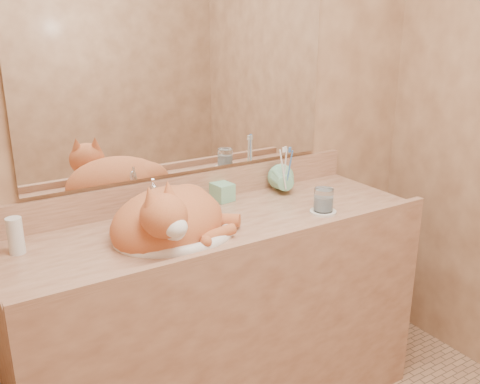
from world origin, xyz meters
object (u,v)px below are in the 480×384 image
toothbrush_cup (286,185)px  water_glass (324,200)px  vanity_counter (221,321)px  cat (170,217)px  sink_basin (174,218)px  soap_dispenser (229,184)px

toothbrush_cup → water_glass: toothbrush_cup is taller
vanity_counter → toothbrush_cup: bearing=15.9°
cat → water_glass: size_ratio=4.95×
sink_basin → toothbrush_cup: bearing=21.2°
toothbrush_cup → cat: bearing=-167.1°
cat → soap_dispenser: bearing=10.8°
vanity_counter → cat: size_ratio=3.60×
water_glass → soap_dispenser: bearing=130.7°
soap_dispenser → water_glass: 0.39m
vanity_counter → water_glass: (0.39, -0.13, 0.48)m
sink_basin → cat: 0.02m
soap_dispenser → water_glass: bearing=-56.2°
soap_dispenser → toothbrush_cup: soap_dispenser is taller
sink_basin → toothbrush_cup: size_ratio=3.68×
cat → toothbrush_cup: (0.60, 0.14, -0.02)m
soap_dispenser → sink_basin: bearing=-157.5°
toothbrush_cup → water_glass: size_ratio=1.31×
cat → soap_dispenser: size_ratio=2.65×
vanity_counter → water_glass: size_ratio=17.79×
vanity_counter → cat: 0.55m
soap_dispenser → vanity_counter: bearing=-136.4°
vanity_counter → sink_basin: sink_basin is taller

